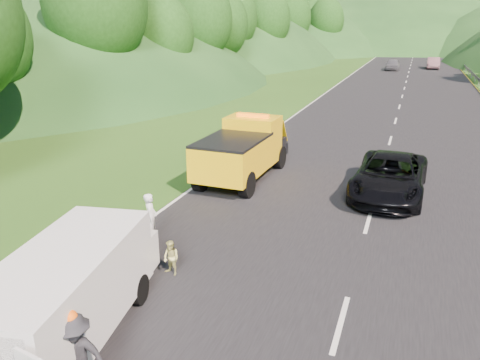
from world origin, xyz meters
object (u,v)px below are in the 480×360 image
at_px(tow_truck, 243,150).
at_px(passing_suv, 388,195).
at_px(child, 172,275).
at_px(suitcase, 80,232).
at_px(white_van, 70,290).
at_px(woman, 152,241).

bearing_deg(tow_truck, passing_suv, 0.97).
height_order(tow_truck, child, tow_truck).
xyz_separation_m(suitcase, passing_suv, (8.50, 7.25, -0.26)).
bearing_deg(tow_truck, white_van, -86.61).
bearing_deg(child, white_van, -85.79).
height_order(white_van, suitcase, white_van).
xyz_separation_m(white_van, child, (0.64, 3.01, -1.16)).
xyz_separation_m(child, suitcase, (-3.60, 0.92, 0.26)).
xyz_separation_m(woman, suitcase, (-2.11, -0.63, 0.26)).
bearing_deg(child, suitcase, -178.14).
relative_size(woman, suitcase, 2.86).
height_order(woman, child, woman).
relative_size(woman, passing_suv, 0.28).
distance_m(tow_truck, child, 8.38).
height_order(woman, passing_suv, passing_suv).
xyz_separation_m(woman, child, (1.49, -1.55, 0.00)).
bearing_deg(woman, tow_truck, -30.48).
relative_size(white_van, child, 6.48).
xyz_separation_m(tow_truck, passing_suv, (5.90, -0.06, -1.26)).
xyz_separation_m(tow_truck, suitcase, (-2.60, -7.31, -0.99)).
bearing_deg(woman, white_van, 164.46).
relative_size(white_van, woman, 4.04).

